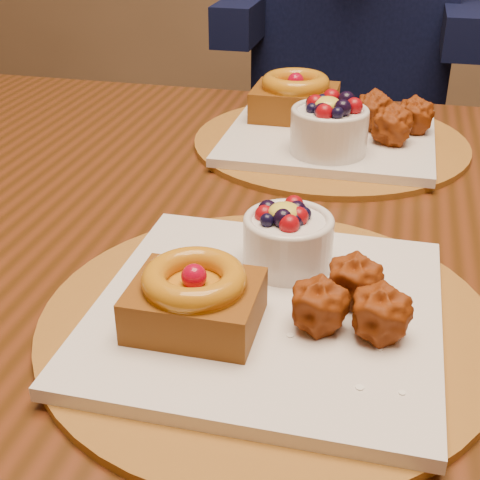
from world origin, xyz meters
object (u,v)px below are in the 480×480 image
(place_setting_far, at_px, (328,126))
(place_setting_near, at_px, (266,300))
(chair_far, at_px, (331,152))
(dining_table, at_px, (303,271))

(place_setting_far, bearing_deg, place_setting_near, -89.80)
(chair_far, bearing_deg, place_setting_near, -94.83)
(place_setting_far, height_order, chair_far, chair_far)
(place_setting_far, relative_size, chair_far, 0.44)
(place_setting_near, distance_m, place_setting_far, 0.43)
(dining_table, bearing_deg, place_setting_near, -90.54)
(dining_table, height_order, chair_far, chair_far)
(place_setting_far, distance_m, chair_far, 0.77)
(dining_table, relative_size, place_setting_near, 4.21)
(dining_table, xyz_separation_m, chair_far, (-0.06, 0.91, -0.20))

